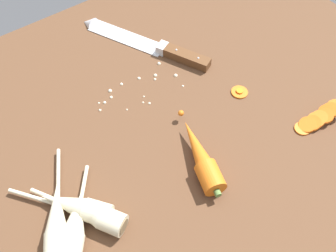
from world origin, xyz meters
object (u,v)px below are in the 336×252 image
object	(u,v)px
whole_carrot	(201,157)
parsnip_mid_right	(92,213)
chefs_knife	(141,42)
parsnip_mid_left	(75,206)
carrot_slice_stray_near	(240,92)
parsnip_front	(57,222)
parsnip_back	(75,226)
carrot_slice_stack	(320,118)

from	to	relation	value
whole_carrot	parsnip_mid_right	xyz separation A→B (cm)	(-21.76, 2.29, -0.12)
parsnip_mid_right	chefs_knife	bearing A→B (deg)	45.58
parsnip_mid_left	carrot_slice_stray_near	size ratio (longest dim) A/B	4.75
chefs_knife	whole_carrot	size ratio (longest dim) A/B	1.72
parsnip_front	parsnip_back	bearing A→B (deg)	-46.43
parsnip_mid_right	carrot_slice_stack	size ratio (longest dim) A/B	1.51
parsnip_mid_left	parsnip_mid_right	distance (cm)	3.21
chefs_knife	carrot_slice_stack	world-z (taller)	carrot_slice_stack
carrot_slice_stray_near	parsnip_mid_left	bearing A→B (deg)	-175.02
whole_carrot	carrot_slice_stray_near	xyz separation A→B (cm)	(17.91, 8.65, -1.74)
carrot_slice_stack	chefs_knife	bearing A→B (deg)	111.60
parsnip_mid_right	parsnip_back	distance (cm)	3.36
carrot_slice_stack	carrot_slice_stray_near	distance (cm)	17.11
parsnip_back	carrot_slice_stack	distance (cm)	51.42
parsnip_front	carrot_slice_stray_near	distance (cm)	45.42
parsnip_front	carrot_slice_stray_near	size ratio (longest dim) A/B	5.80
parsnip_mid_left	parsnip_back	distance (cm)	3.41
carrot_slice_stray_near	parsnip_front	bearing A→B (deg)	-174.60
chefs_knife	parsnip_mid_left	size ratio (longest dim) A/B	1.92
chefs_knife	whole_carrot	bearing A→B (deg)	-105.44
parsnip_front	parsnip_back	xyz separation A→B (cm)	(2.17, -2.28, 0.00)
parsnip_mid_right	carrot_slice_stray_near	distance (cm)	40.20
whole_carrot	carrot_slice_stack	size ratio (longest dim) A/B	1.69
carrot_slice_stack	carrot_slice_stray_near	size ratio (longest dim) A/B	3.13
chefs_knife	parsnip_mid_right	world-z (taller)	parsnip_mid_right
whole_carrot	parsnip_front	bearing A→B (deg)	170.90
parsnip_mid_left	parsnip_front	bearing A→B (deg)	-170.08
parsnip_front	parsnip_mid_right	distance (cm)	5.90
carrot_slice_stack	carrot_slice_stray_near	world-z (taller)	carrot_slice_stack
parsnip_mid_left	carrot_slice_stray_near	bearing A→B (deg)	4.98
carrot_slice_stack	parsnip_front	bearing A→B (deg)	168.25
chefs_knife	whole_carrot	world-z (taller)	whole_carrot
whole_carrot	parsnip_mid_left	xyz separation A→B (cm)	(-23.41, 5.05, -0.12)
parsnip_mid_right	whole_carrot	bearing A→B (deg)	-6.02
parsnip_back	carrot_slice_stack	size ratio (longest dim) A/B	1.34
chefs_knife	whole_carrot	distance (cm)	35.43
parsnip_mid_left	parsnip_mid_right	size ratio (longest dim) A/B	1.01
parsnip_mid_left	parsnip_back	world-z (taller)	same
parsnip_front	parsnip_mid_left	xyz separation A→B (cm)	(3.87, 0.68, 0.00)
carrot_slice_stack	whole_carrot	bearing A→B (deg)	165.47
parsnip_mid_right	carrot_slice_stack	distance (cm)	48.15
whole_carrot	carrot_slice_stack	world-z (taller)	whole_carrot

